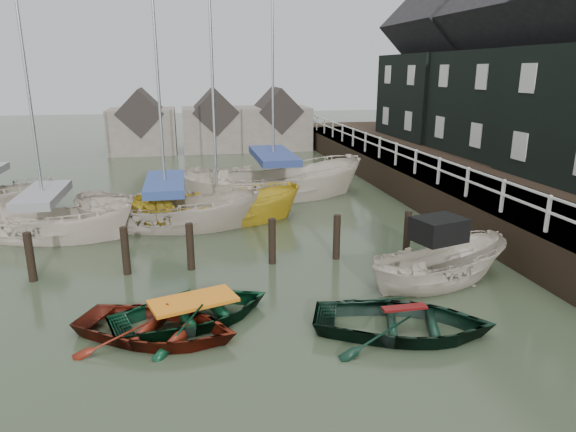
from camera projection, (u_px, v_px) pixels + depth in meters
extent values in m
plane|color=#2C3723|center=(244.00, 311.00, 12.39)|extent=(120.00, 120.00, 0.00)
cube|color=black|center=(426.00, 166.00, 23.24)|extent=(3.00, 32.00, 0.20)
cube|color=silver|center=(397.00, 144.00, 22.66)|extent=(0.06, 32.00, 0.06)
cube|color=silver|center=(396.00, 153.00, 22.78)|extent=(0.06, 32.00, 0.06)
cube|color=black|center=(530.00, 191.00, 24.68)|extent=(14.00, 38.00, 1.50)
cube|color=black|center=(515.00, 103.00, 25.46)|extent=(6.00, 7.00, 5.00)
cube|color=black|center=(526.00, 12.00, 24.28)|extent=(6.11, 7.14, 6.11)
cube|color=black|center=(446.00, 96.00, 32.05)|extent=(6.40, 7.00, 5.00)
cube|color=black|center=(452.00, 24.00, 30.88)|extent=(6.52, 7.14, 6.52)
cylinder|color=black|center=(31.00, 264.00, 14.03)|extent=(0.22, 0.22, 1.80)
cylinder|color=black|center=(126.00, 257.00, 14.51)|extent=(0.22, 0.22, 1.80)
cylinder|color=black|center=(191.00, 253.00, 14.85)|extent=(0.22, 0.22, 1.80)
cylinder|color=black|center=(272.00, 248.00, 15.31)|extent=(0.22, 0.22, 1.80)
cylinder|color=black|center=(337.00, 243.00, 15.69)|extent=(0.22, 0.22, 1.80)
cylinder|color=black|center=(407.00, 239.00, 16.13)|extent=(0.22, 0.22, 1.80)
cube|color=#665B51|center=(143.00, 131.00, 35.71)|extent=(4.50, 4.00, 3.00)
cube|color=#282321|center=(141.00, 112.00, 35.35)|extent=(3.18, 4.08, 3.18)
cube|color=#665B51|center=(215.00, 129.00, 36.67)|extent=(4.50, 4.00, 3.00)
cube|color=#282321|center=(214.00, 111.00, 36.31)|extent=(3.18, 4.08, 3.18)
cube|color=#665B51|center=(277.00, 128.00, 37.52)|extent=(4.50, 4.00, 3.00)
cube|color=#282321|center=(277.00, 110.00, 37.17)|extent=(3.18, 4.08, 3.18)
imported|color=#59180C|center=(158.00, 337.00, 11.21)|extent=(4.42, 3.92, 0.76)
imported|color=black|center=(194.00, 321.00, 11.89)|extent=(4.36, 3.66, 0.77)
imported|color=black|center=(403.00, 333.00, 11.37)|extent=(4.65, 3.97, 0.82)
imported|color=#BDB2A1|center=(438.00, 283.00, 14.04)|extent=(4.74, 2.80, 1.72)
cube|color=black|center=(439.00, 229.00, 13.83)|extent=(1.52, 1.31, 0.65)
imported|color=beige|center=(48.00, 236.00, 17.98)|extent=(6.79, 4.22, 2.46)
cylinder|color=#B2B2B7|center=(27.00, 83.00, 16.55)|extent=(0.10, 0.10, 7.69)
cube|color=gray|center=(43.00, 195.00, 17.57)|extent=(3.72, 2.28, 0.30)
imported|color=beige|center=(168.00, 225.00, 19.19)|extent=(7.37, 4.28, 2.68)
cylinder|color=#B2B2B7|center=(157.00, 61.00, 17.56)|extent=(0.10, 0.10, 8.84)
cube|color=navy|center=(165.00, 184.00, 18.75)|extent=(4.04, 2.31, 0.30)
imported|color=gold|center=(218.00, 221.00, 19.74)|extent=(6.40, 2.42, 2.47)
cylinder|color=#B2B2B7|center=(212.00, 76.00, 18.26)|extent=(0.10, 0.10, 8.04)
imported|color=beige|center=(274.00, 196.00, 23.60)|extent=(8.34, 3.24, 3.21)
cylinder|color=#B2B2B7|center=(272.00, 37.00, 21.68)|extent=(0.10, 0.10, 10.39)
cube|color=navy|center=(273.00, 156.00, 23.08)|extent=(4.59, 1.72, 0.30)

